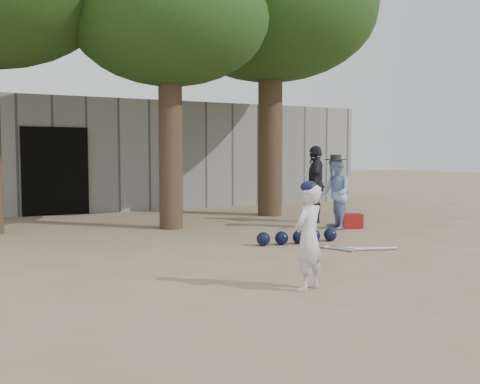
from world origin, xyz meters
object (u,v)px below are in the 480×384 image
spectator_dark (316,184)px  red_bag (351,221)px  spectator_blue (335,194)px  boy_player (309,237)px

spectator_dark → red_bag: spectator_dark is taller
spectator_blue → red_bag: bearing=97.4°
boy_player → red_bag: size_ratio=2.83×
boy_player → spectator_dark: 6.09m
spectator_blue → red_bag: spectator_blue is taller
boy_player → red_bag: 5.27m
spectator_blue → spectator_dark: bearing=-177.1°
spectator_dark → red_bag: 1.36m
boy_player → spectator_dark: spectator_dark is taller
red_bag → spectator_blue: bearing=170.9°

